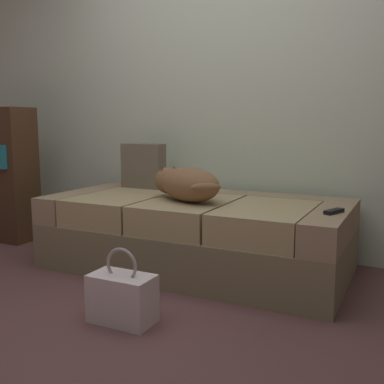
{
  "coord_description": "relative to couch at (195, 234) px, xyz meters",
  "views": [
    {
      "loc": [
        1.31,
        -1.63,
        0.98
      ],
      "look_at": [
        0.0,
        1.01,
        0.53
      ],
      "focal_mm": 42.65,
      "sensor_mm": 36.0,
      "label": 1
    }
  ],
  "objects": [
    {
      "name": "bookshelf",
      "position": [
        -1.8,
        0.0,
        0.31
      ],
      "size": [
        0.56,
        0.3,
        1.1
      ],
      "color": "#482E1C",
      "rests_on": "ground"
    },
    {
      "name": "couch",
      "position": [
        0.0,
        0.0,
        0.0
      ],
      "size": [
        1.98,
        0.96,
        0.48
      ],
      "color": "#827456",
      "rests_on": "ground"
    },
    {
      "name": "ground_plane",
      "position": [
        0.0,
        -1.06,
        -0.24
      ],
      "size": [
        10.0,
        10.0,
        0.0
      ],
      "primitive_type": "plane",
      "color": "brown"
    },
    {
      "name": "handbag",
      "position": [
        0.05,
        -0.93,
        -0.11
      ],
      "size": [
        0.32,
        0.18,
        0.38
      ],
      "color": "silver",
      "rests_on": "ground"
    },
    {
      "name": "dog_tan",
      "position": [
        -0.02,
        -0.11,
        0.35
      ],
      "size": [
        0.62,
        0.44,
        0.22
      ],
      "color": "brown",
      "rests_on": "couch"
    },
    {
      "name": "throw_pillow",
      "position": [
        -0.58,
        0.28,
        0.41
      ],
      "size": [
        0.34,
        0.13,
        0.34
      ],
      "primitive_type": "cube",
      "rotation": [
        0.0,
        0.0,
        -0.03
      ],
      "color": "#706353",
      "rests_on": "couch"
    },
    {
      "name": "tv_remote",
      "position": [
        0.91,
        -0.11,
        0.25
      ],
      "size": [
        0.1,
        0.16,
        0.02
      ],
      "primitive_type": "cube",
      "rotation": [
        0.0,
        0.0,
        -0.37
      ],
      "color": "black",
      "rests_on": "couch"
    },
    {
      "name": "back_wall",
      "position": [
        0.0,
        0.6,
        1.16
      ],
      "size": [
        6.4,
        0.1,
        2.8
      ],
      "primitive_type": "cube",
      "color": "silver",
      "rests_on": "ground"
    }
  ]
}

